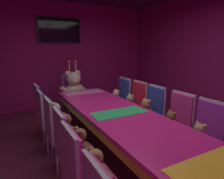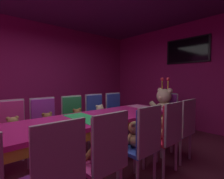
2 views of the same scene
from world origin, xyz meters
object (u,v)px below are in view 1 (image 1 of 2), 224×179
(teddy_left_1, at_px, (96,167))
(teddy_left_2, at_px, (80,143))
(chair_left_3, at_px, (55,127))
(teddy_right_4, at_px, (130,103))
(teddy_left_3, at_px, (66,126))
(teddy_right_1, at_px, (199,135))
(chair_left_5, at_px, (42,106))
(chair_right_3, at_px, (152,108))
(throne_chair, at_px, (72,92))
(chair_left_4, at_px, (46,115))
(chair_right_1, at_px, (207,132))
(banquet_table, at_px, (119,119))
(wall_tv, at_px, (59,30))
(teddy_right_2, at_px, (170,122))
(chair_right_5, at_px, (122,96))
(king_teddy_bear, at_px, (74,87))
(teddy_right_5, at_px, (116,97))
(teddy_left_4, at_px, (56,114))
(chair_right_2, at_px, (178,119))
(teddy_right_3, at_px, (146,110))
(chair_right_4, at_px, (136,101))
(chair_left_1, at_px, (80,171))
(chair_left_2, at_px, (67,145))

(teddy_left_1, bearing_deg, teddy_left_2, 86.67)
(chair_left_3, height_order, teddy_right_4, chair_left_3)
(teddy_left_3, height_order, teddy_right_1, teddy_left_3)
(teddy_left_3, xyz_separation_m, chair_left_5, (-0.14, 1.06, 0.01))
(chair_right_3, xyz_separation_m, throne_chair, (-0.83, 1.91, 0.00))
(chair_left_4, xyz_separation_m, chair_right_1, (1.64, -1.55, 0.00))
(banquet_table, bearing_deg, wall_tv, 90.00)
(teddy_right_2, relative_size, wall_tv, 0.27)
(chair_right_5, bearing_deg, king_teddy_bear, -42.51)
(teddy_left_3, height_order, chair_right_1, chair_right_1)
(teddy_left_3, height_order, wall_tv, wall_tv)
(chair_right_3, bearing_deg, teddy_right_5, -81.25)
(teddy_left_4, bearing_deg, chair_right_5, 18.27)
(teddy_left_1, relative_size, chair_right_2, 0.33)
(wall_tv, bearing_deg, teddy_left_2, -101.01)
(chair_left_4, height_order, teddy_right_4, chair_left_4)
(chair_left_4, height_order, teddy_right_3, chair_left_4)
(chair_right_5, bearing_deg, chair_right_2, 90.07)
(teddy_left_3, relative_size, chair_right_1, 0.33)
(teddy_left_2, xyz_separation_m, teddy_left_4, (-0.03, 1.08, 0.01))
(teddy_left_1, xyz_separation_m, teddy_right_5, (1.36, 2.06, -0.00))
(chair_right_1, xyz_separation_m, king_teddy_bear, (-0.81, 2.80, 0.14))
(king_teddy_bear, bearing_deg, chair_right_3, 25.31)
(teddy_right_3, bearing_deg, teddy_left_1, 37.77)
(chair_right_2, bearing_deg, chair_left_5, -44.47)
(teddy_left_4, height_order, chair_right_1, chair_right_1)
(teddy_right_4, xyz_separation_m, chair_right_5, (0.12, 0.50, 0.01))
(chair_right_4, bearing_deg, teddy_right_5, -71.31)
(teddy_right_5, distance_m, wall_tv, 2.43)
(banquet_table, height_order, chair_left_3, chair_left_3)
(chair_right_4, bearing_deg, teddy_right_4, 0.00)
(chair_left_1, xyz_separation_m, teddy_left_2, (0.17, 0.48, -0.01))
(teddy_right_4, distance_m, teddy_right_5, 0.50)
(chair_left_3, bearing_deg, banquet_table, -17.53)
(teddy_right_2, bearing_deg, wall_tv, -78.75)
(teddy_right_3, xyz_separation_m, chair_right_5, (0.14, 1.00, -0.00))
(throne_chair, bearing_deg, chair_left_4, -30.51)
(teddy_left_2, xyz_separation_m, throne_chair, (0.66, 2.49, 0.01))
(throne_chair, bearing_deg, chair_right_3, 23.33)
(chair_left_1, height_order, chair_right_5, same)
(chair_right_2, xyz_separation_m, teddy_right_5, (-0.15, 1.57, -0.01))
(teddy_right_3, relative_size, chair_right_5, 0.35)
(chair_right_4, xyz_separation_m, wall_tv, (-0.84, 2.32, 1.45))
(chair_left_3, bearing_deg, throne_chair, 67.37)
(chair_left_2, distance_m, king_teddy_bear, 2.46)
(teddy_left_1, relative_size, teddy_right_3, 0.93)
(teddy_right_5, bearing_deg, teddy_right_4, 92.77)
(teddy_left_1, relative_size, chair_left_4, 0.33)
(teddy_left_2, bearing_deg, chair_left_4, 99.09)
(teddy_right_2, bearing_deg, teddy_left_3, -22.01)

